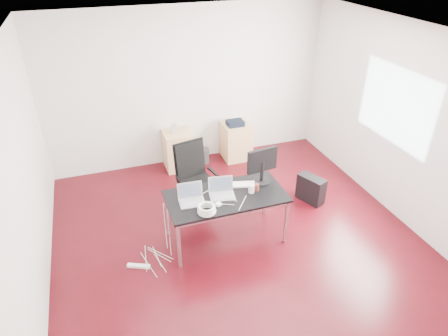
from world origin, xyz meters
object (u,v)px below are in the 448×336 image
object	(u,v)px
filing_cabinet_left	(178,150)
desk	(226,199)
filing_cabinet_right	(236,141)
pc_tower	(311,189)
office_chair	(195,175)

from	to	relation	value
filing_cabinet_left	desk	bearing A→B (deg)	-85.78
filing_cabinet_right	pc_tower	distance (m)	1.86
office_chair	filing_cabinet_right	world-z (taller)	office_chair
desk	pc_tower	world-z (taller)	desk
filing_cabinet_left	filing_cabinet_right	bearing A→B (deg)	0.00
filing_cabinet_left	pc_tower	world-z (taller)	filing_cabinet_left
desk	filing_cabinet_right	xyz separation A→B (m)	(0.96, 2.18, -0.33)
filing_cabinet_left	pc_tower	distance (m)	2.48
office_chair	filing_cabinet_left	distance (m)	1.36
desk	pc_tower	bearing A→B (deg)	15.06
desk	filing_cabinet_left	world-z (taller)	desk
filing_cabinet_left	filing_cabinet_right	xyz separation A→B (m)	(1.12, 0.00, 0.00)
filing_cabinet_left	office_chair	bearing A→B (deg)	-92.03
filing_cabinet_right	pc_tower	size ratio (longest dim) A/B	1.56
office_chair	filing_cabinet_right	xyz separation A→B (m)	(1.17, 1.33, -0.26)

